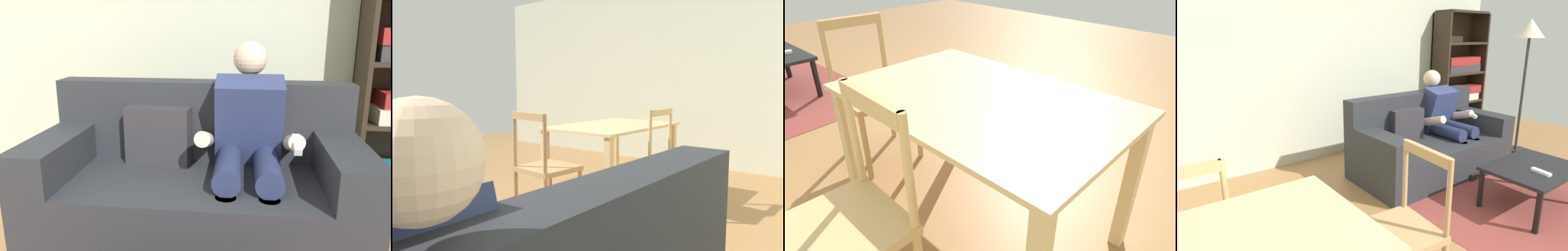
% 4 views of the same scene
% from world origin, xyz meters
% --- Properties ---
extents(wall_back, '(6.89, 0.12, 2.69)m').
position_xyz_m(wall_back, '(0.00, 3.10, 1.35)').
color(wall_back, beige).
rests_on(wall_back, ground_plane).
extents(couch, '(1.87, 0.90, 0.90)m').
position_xyz_m(couch, '(1.10, 1.90, 0.32)').
color(couch, '#282B30').
rests_on(couch, ground_plane).
extents(person_lounging, '(0.59, 0.93, 1.15)m').
position_xyz_m(person_lounging, '(1.41, 1.93, 0.58)').
color(person_lounging, navy).
rests_on(person_lounging, ground_plane).
extents(coffee_table, '(0.84, 0.62, 0.40)m').
position_xyz_m(coffee_table, '(1.25, 0.72, 0.35)').
color(coffee_table, black).
rests_on(coffee_table, ground_plane).
extents(tv_remote, '(0.07, 0.17, 0.02)m').
position_xyz_m(tv_remote, '(1.16, 0.60, 0.41)').
color(tv_remote, white).
rests_on(tv_remote, coffee_table).
extents(bookshelf, '(0.97, 0.36, 1.93)m').
position_xyz_m(bookshelf, '(2.75, 2.86, 0.84)').
color(bookshelf, '#2D2319').
rests_on(bookshelf, ground_plane).
extents(dining_chair_near_wall, '(0.43, 0.43, 0.93)m').
position_xyz_m(dining_chair_near_wall, '(-1.45, 1.30, 0.46)').
color(dining_chair_near_wall, tan).
rests_on(dining_chair_near_wall, ground_plane).
extents(dining_chair_facing_couch, '(0.45, 0.45, 0.94)m').
position_xyz_m(dining_chair_facing_couch, '(-0.46, 0.60, 0.47)').
color(dining_chair_facing_couch, tan).
rests_on(dining_chair_facing_couch, ground_plane).
extents(area_rug, '(2.05, 1.47, 0.01)m').
position_xyz_m(area_rug, '(1.25, 0.72, 0.00)').
color(area_rug, brown).
rests_on(area_rug, ground_plane).
extents(floor_lamp, '(0.36, 0.36, 1.77)m').
position_xyz_m(floor_lamp, '(2.58, 1.63, 1.49)').
color(floor_lamp, black).
rests_on(floor_lamp, ground_plane).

